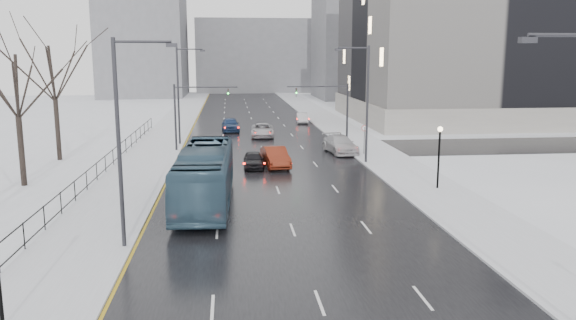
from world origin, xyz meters
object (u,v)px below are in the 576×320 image
object	(u,v)px
tree_park_e	(60,161)
mast_signal_left	(186,109)
sedan_right_cross	(262,130)
sedan_right_distant	(302,118)
streetlight_r_mid	(365,98)
streetlight_l_far	(180,91)
mast_signal_right	(337,108)
sedan_center_far	(230,124)
bus	(205,176)
sedan_center_near	(253,160)
no_uturn_sign	(364,131)
tree_park_d	(25,187)
sedan_right_far	(340,144)
lamppost_r_mid	(439,148)
streetlight_l_near	(123,133)
sedan_right_near	(275,157)

from	to	relation	value
tree_park_e	mast_signal_left	distance (m)	12.29
sedan_right_cross	sedan_right_distant	world-z (taller)	sedan_right_cross
streetlight_r_mid	streetlight_l_far	xyz separation A→B (m)	(-16.33, 12.00, 0.00)
mast_signal_right	streetlight_l_far	bearing A→B (deg)	165.52
sedan_center_far	mast_signal_right	bearing A→B (deg)	-56.53
bus	sedan_center_near	xyz separation A→B (m)	(3.47, 11.12, -1.13)
tree_park_e	no_uturn_sign	distance (m)	27.50
tree_park_d	streetlight_l_far	size ratio (longest dim) A/B	1.25
sedan_right_cross	sedan_right_far	distance (m)	13.27
lamppost_r_mid	sedan_center_far	xyz separation A→B (m)	(-14.12, 31.94, -2.06)
streetlight_r_mid	sedan_right_far	distance (m)	7.24
streetlight_l_near	lamppost_r_mid	world-z (taller)	streetlight_l_near
tree_park_d	streetlight_l_near	size ratio (longest dim) A/B	1.25
tree_park_e	sedan_right_near	world-z (taller)	tree_park_e
mast_signal_left	sedan_center_far	size ratio (longest dim) A/B	1.31
sedan_right_distant	streetlight_l_near	bearing A→B (deg)	-103.02
mast_signal_right	sedan_right_far	size ratio (longest dim) A/B	1.14
streetlight_l_near	sedan_center_far	size ratio (longest dim) A/B	2.02
tree_park_e	streetlight_l_far	bearing A→B (deg)	38.57
streetlight_r_mid	sedan_right_distant	size ratio (longest dim) A/B	2.39
lamppost_r_mid	bus	xyz separation A→B (m)	(-15.80, -2.21, -1.09)
bus	sedan_right_distant	size ratio (longest dim) A/B	3.10
tree_park_d	streetlight_l_near	bearing A→B (deg)	-55.47
sedan_right_near	sedan_right_distant	bearing A→B (deg)	71.87
tree_park_e	mast_signal_left	bearing A→B (deg)	20.19
sedan_right_cross	tree_park_e	bearing A→B (deg)	-142.46
tree_park_d	no_uturn_sign	world-z (taller)	tree_park_d
streetlight_l_far	lamppost_r_mid	bearing A→B (deg)	-48.94
streetlight_l_near	sedan_center_far	distance (m)	42.51
no_uturn_sign	sedan_right_distant	size ratio (longest dim) A/B	0.65
mast_signal_left	sedan_right_far	distance (m)	15.11
streetlight_l_near	sedan_center_near	distance (m)	20.69
tree_park_d	streetlight_l_far	distance (m)	21.17
no_uturn_sign	tree_park_e	bearing A→B (deg)	180.00
sedan_center_near	sedan_center_far	xyz separation A→B (m)	(-1.79, 23.03, 0.16)
mast_signal_right	sedan_right_near	size ratio (longest dim) A/B	1.28
streetlight_l_far	bus	size ratio (longest dim) A/B	0.77
streetlight_r_mid	sedan_center_far	distance (m)	25.12
streetlight_r_mid	sedan_right_cross	bearing A→B (deg)	114.50
sedan_center_near	sedan_center_far	bearing A→B (deg)	94.86
streetlight_l_near	sedan_center_far	bearing A→B (deg)	83.14
lamppost_r_mid	streetlight_l_far	bearing A→B (deg)	131.06
sedan_right_distant	tree_park_e	bearing A→B (deg)	-130.57
sedan_right_far	sedan_right_distant	size ratio (longest dim) A/B	1.36
mast_signal_right	mast_signal_left	distance (m)	14.65
sedan_center_near	no_uturn_sign	bearing A→B (deg)	26.23
sedan_right_near	sedan_right_far	distance (m)	9.10
sedan_center_far	lamppost_r_mid	bearing A→B (deg)	-69.52
mast_signal_left	sedan_center_far	bearing A→B (deg)	73.21
lamppost_r_mid	mast_signal_left	size ratio (longest dim) A/B	0.66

